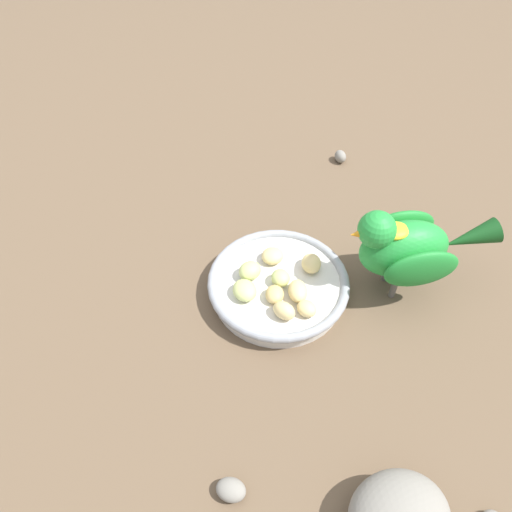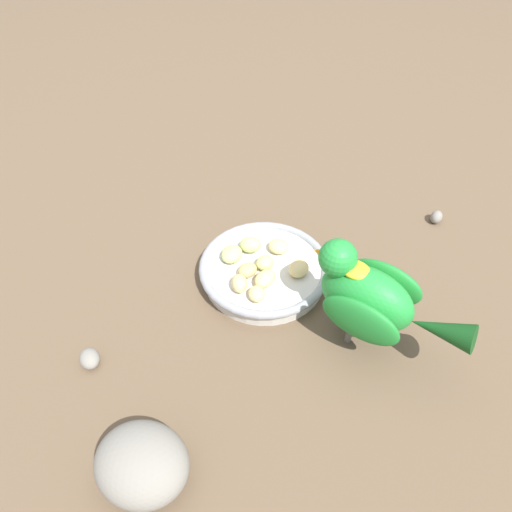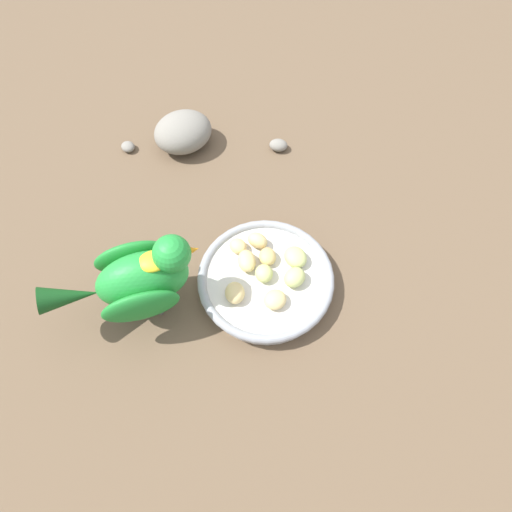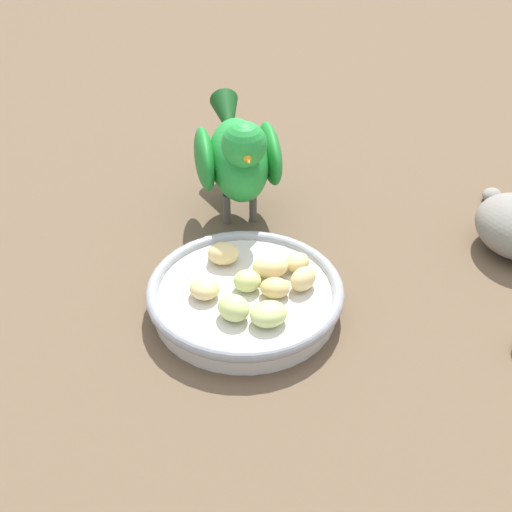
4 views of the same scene
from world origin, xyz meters
TOP-DOWN VIEW (x-y plane):
  - ground_plane at (0.00, 0.00)m, footprint 4.00×4.00m
  - feeding_bowl at (-0.01, -0.02)m, footprint 0.20×0.20m
  - apple_piece_0 at (0.02, 0.01)m, footprint 0.04×0.04m
  - apple_piece_1 at (-0.01, -0.02)m, footprint 0.04×0.04m
  - apple_piece_2 at (-0.03, -0.08)m, footprint 0.03×0.03m
  - apple_piece_3 at (-0.03, -0.03)m, footprint 0.04×0.04m
  - apple_piece_4 at (-0.05, 0.00)m, footprint 0.04×0.05m
  - apple_piece_5 at (-0.01, -0.06)m, footprint 0.04×0.04m
  - apple_piece_6 at (-0.05, -0.06)m, footprint 0.02×0.03m
  - apple_piece_7 at (-0.03, 0.02)m, footprint 0.04×0.03m
  - apple_piece_8 at (0.04, -0.04)m, footprint 0.04×0.04m
  - parrot at (0.11, -0.14)m, footprint 0.18×0.16m
  - pebble_0 at (-0.10, -0.37)m, footprint 0.02×0.03m

SIDE VIEW (x-z plane):
  - ground_plane at x=0.00m, z-range 0.00..0.00m
  - pebble_0 at x=-0.10m, z-range 0.00..0.01m
  - feeding_bowl at x=-0.01m, z-range 0.00..0.03m
  - apple_piece_3 at x=-0.03m, z-range 0.02..0.04m
  - apple_piece_2 at x=-0.03m, z-range 0.02..0.04m
  - apple_piece_0 at x=0.02m, z-range 0.02..0.04m
  - apple_piece_4 at x=-0.05m, z-range 0.02..0.05m
  - apple_piece_1 at x=-0.01m, z-range 0.02..0.05m
  - apple_piece_5 at x=-0.01m, z-range 0.02..0.05m
  - apple_piece_8 at x=0.04m, z-range 0.02..0.05m
  - apple_piece_6 at x=-0.05m, z-range 0.02..0.05m
  - apple_piece_7 at x=-0.03m, z-range 0.02..0.05m
  - parrot at x=0.11m, z-range 0.01..0.16m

